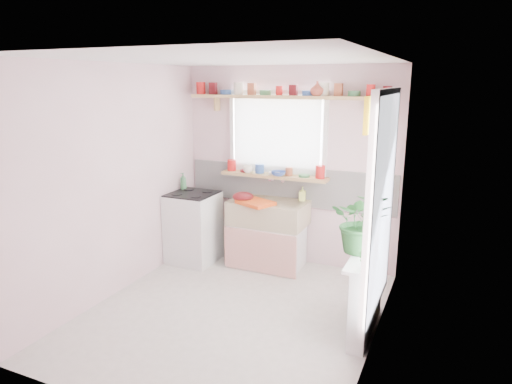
% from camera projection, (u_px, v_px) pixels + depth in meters
% --- Properties ---
extents(room, '(3.20, 3.20, 3.20)m').
position_uv_depth(room, '(323.00, 172.00, 4.84)').
color(room, silver).
rests_on(room, ground).
extents(sink_unit, '(0.95, 0.65, 1.11)m').
position_uv_depth(sink_unit, '(268.00, 233.00, 5.77)').
color(sink_unit, white).
rests_on(sink_unit, ground).
extents(cooker, '(0.58, 0.58, 0.93)m').
position_uv_depth(cooker, '(193.00, 227.00, 5.93)').
color(cooker, white).
rests_on(cooker, ground).
extents(radiator_ledge, '(0.22, 0.95, 0.78)m').
position_uv_depth(radiator_ledge, '(366.00, 292.00, 4.24)').
color(radiator_ledge, white).
rests_on(radiator_ledge, ground).
extents(windowsill, '(1.40, 0.22, 0.04)m').
position_uv_depth(windowsill, '(274.00, 176.00, 5.77)').
color(windowsill, tan).
rests_on(windowsill, room).
extents(pine_shelf, '(2.52, 0.24, 0.04)m').
position_uv_depth(pine_shelf, '(286.00, 97.00, 5.47)').
color(pine_shelf, tan).
rests_on(pine_shelf, room).
extents(shelf_crockery, '(2.47, 0.11, 0.12)m').
position_uv_depth(shelf_crockery, '(286.00, 91.00, 5.45)').
color(shelf_crockery, red).
rests_on(shelf_crockery, pine_shelf).
extents(sill_crockery, '(1.35, 0.11, 0.12)m').
position_uv_depth(sill_crockery, '(273.00, 170.00, 5.76)').
color(sill_crockery, red).
rests_on(sill_crockery, windowsill).
extents(dish_tray, '(0.51, 0.45, 0.04)m').
position_uv_depth(dish_tray, '(256.00, 203.00, 5.53)').
color(dish_tray, '#E44C14').
rests_on(dish_tray, sink_unit).
extents(colander, '(0.30, 0.30, 0.12)m').
position_uv_depth(colander, '(243.00, 197.00, 5.66)').
color(colander, maroon).
rests_on(colander, sink_unit).
extents(jade_plant, '(0.60, 0.54, 0.58)m').
position_uv_depth(jade_plant, '(361.00, 222.00, 4.13)').
color(jade_plant, '#245A27').
rests_on(jade_plant, radiator_ledge).
extents(fruit_bowl, '(0.40, 0.40, 0.08)m').
position_uv_depth(fruit_bowl, '(368.00, 235.00, 4.53)').
color(fruit_bowl, white).
rests_on(fruit_bowl, radiator_ledge).
extents(herb_pot, '(0.10, 0.07, 0.18)m').
position_uv_depth(herb_pot, '(364.00, 261.00, 3.76)').
color(herb_pot, '#2F6E2C').
rests_on(herb_pot, radiator_ledge).
extents(soap_bottle_sink, '(0.10, 0.10, 0.18)m').
position_uv_depth(soap_bottle_sink, '(302.00, 194.00, 5.69)').
color(soap_bottle_sink, '#D3E365').
rests_on(soap_bottle_sink, sink_unit).
extents(sill_cup, '(0.15, 0.15, 0.09)m').
position_uv_depth(sill_cup, '(248.00, 169.00, 5.83)').
color(sill_cup, white).
rests_on(sill_cup, windowsill).
extents(sill_bowl, '(0.22, 0.22, 0.06)m').
position_uv_depth(sill_bowl, '(278.00, 173.00, 5.67)').
color(sill_bowl, '#3452AB').
rests_on(sill_bowl, windowsill).
extents(shelf_vase, '(0.19, 0.19, 0.16)m').
position_uv_depth(shelf_vase, '(317.00, 89.00, 5.23)').
color(shelf_vase, '#A34332').
rests_on(shelf_vase, pine_shelf).
extents(cooker_bottle, '(0.11, 0.11, 0.22)m').
position_uv_depth(cooker_bottle, '(183.00, 181.00, 6.00)').
color(cooker_bottle, '#478E57').
rests_on(cooker_bottle, cooker).
extents(fruit, '(0.20, 0.14, 0.10)m').
position_uv_depth(fruit, '(369.00, 229.00, 4.51)').
color(fruit, orange).
rests_on(fruit, fruit_bowl).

